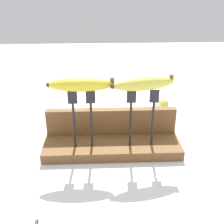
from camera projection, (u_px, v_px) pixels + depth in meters
ground_plane at (112, 150)px, 0.91m from camera, size 3.00×3.00×0.00m
wooden_board at (112, 146)px, 0.90m from camera, size 0.41×0.14×0.03m
board_backstop at (111, 121)px, 0.92m from camera, size 0.40×0.03×0.08m
fork_stand_left at (82, 114)px, 0.83m from camera, size 0.08×0.01×0.17m
fork_stand_right at (142, 113)px, 0.83m from camera, size 0.09×0.01×0.17m
banana_raised_left at (81, 85)px, 0.79m from camera, size 0.18×0.04×0.04m
banana_raised_right at (143, 84)px, 0.80m from camera, size 0.18×0.07×0.04m
banana_chunk_near at (161, 105)px, 1.16m from camera, size 0.06×0.06×0.04m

